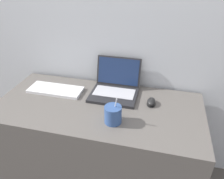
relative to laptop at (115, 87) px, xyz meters
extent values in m
cube|color=silver|center=(-0.07, 0.17, 0.49)|extent=(7.00, 0.04, 2.50)
cube|color=#5B5651|center=(-0.07, -0.18, -0.40)|extent=(1.32, 0.62, 0.71)
cube|color=#232326|center=(0.00, -0.05, -0.04)|extent=(0.32, 0.24, 0.02)
cube|color=#B7B7BC|center=(0.00, -0.03, -0.02)|extent=(0.28, 0.13, 0.00)
cube|color=#232326|center=(0.00, 0.10, 0.07)|extent=(0.32, 0.07, 0.20)
cube|color=#19284C|center=(0.00, 0.09, 0.07)|extent=(0.29, 0.05, 0.18)
cylinder|color=#33518C|center=(0.06, -0.32, 0.01)|extent=(0.10, 0.10, 0.10)
cylinder|color=black|center=(0.06, -0.32, 0.05)|extent=(0.08, 0.08, 0.01)
cylinder|color=white|center=(0.07, -0.31, 0.06)|extent=(0.03, 0.04, 0.14)
ellipsoid|color=black|center=(0.26, -0.08, -0.04)|extent=(0.06, 0.09, 0.01)
ellipsoid|color=black|center=(0.26, -0.08, -0.03)|extent=(0.05, 0.09, 0.04)
cube|color=silver|center=(-0.41, -0.08, -0.04)|extent=(0.38, 0.15, 0.02)
camera|label=1|loc=(0.29, -1.27, 0.76)|focal=35.00mm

